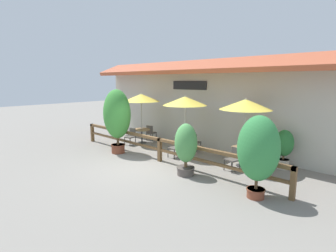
{
  "coord_description": "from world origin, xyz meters",
  "views": [
    {
      "loc": [
        7.28,
        -6.16,
        3.22
      ],
      "look_at": [
        -0.07,
        1.61,
        1.37
      ],
      "focal_mm": 28.0,
      "sensor_mm": 36.0,
      "label": 1
    }
  ],
  "objects_px": {
    "patio_umbrella_near": "(141,98)",
    "potted_plant_entrance_palm": "(258,150)",
    "patio_umbrella_middle": "(185,101)",
    "chair_middle_wallside": "(194,141)",
    "potted_plant_tall_tropical": "(284,146)",
    "dining_table_middle": "(184,141)",
    "dining_table_near": "(142,132)",
    "chair_far_streetside": "(233,158)",
    "chair_middle_streetside": "(175,147)",
    "chair_near_streetside": "(131,136)",
    "chair_near_wallside": "(151,132)",
    "patio_umbrella_far": "(246,105)",
    "potted_plant_broad_leaf": "(117,116)",
    "dining_table_far": "(243,151)",
    "potted_plant_small_flowering": "(186,146)",
    "chair_far_wallside": "(252,151)"
  },
  "relations": [
    {
      "from": "chair_near_streetside",
      "to": "potted_plant_small_flowering",
      "type": "relative_size",
      "value": 0.47
    },
    {
      "from": "dining_table_middle",
      "to": "chair_far_streetside",
      "type": "height_order",
      "value": "chair_far_streetside"
    },
    {
      "from": "chair_near_wallside",
      "to": "potted_plant_broad_leaf",
      "type": "height_order",
      "value": "potted_plant_broad_leaf"
    },
    {
      "from": "dining_table_middle",
      "to": "patio_umbrella_far",
      "type": "xyz_separation_m",
      "value": [
        2.71,
        0.23,
        1.77
      ]
    },
    {
      "from": "dining_table_near",
      "to": "chair_far_wallside",
      "type": "xyz_separation_m",
      "value": [
        5.74,
        0.82,
        -0.12
      ]
    },
    {
      "from": "chair_middle_wallside",
      "to": "dining_table_far",
      "type": "xyz_separation_m",
      "value": [
        2.67,
        -0.43,
        0.12
      ]
    },
    {
      "from": "patio_umbrella_near",
      "to": "chair_near_streetside",
      "type": "bearing_deg",
      "value": -95.23
    },
    {
      "from": "patio_umbrella_far",
      "to": "potted_plant_broad_leaf",
      "type": "bearing_deg",
      "value": -156.81
    },
    {
      "from": "dining_table_far",
      "to": "potted_plant_small_flowering",
      "type": "height_order",
      "value": "potted_plant_small_flowering"
    },
    {
      "from": "chair_near_wallside",
      "to": "dining_table_middle",
      "type": "height_order",
      "value": "chair_near_wallside"
    },
    {
      "from": "dining_table_middle",
      "to": "chair_near_streetside",
      "type": "bearing_deg",
      "value": -169.48
    },
    {
      "from": "patio_umbrella_near",
      "to": "potted_plant_entrance_palm",
      "type": "distance_m",
      "value": 7.66
    },
    {
      "from": "dining_table_middle",
      "to": "patio_umbrella_middle",
      "type": "bearing_deg",
      "value": 84.64
    },
    {
      "from": "chair_near_wallside",
      "to": "chair_far_wallside",
      "type": "bearing_deg",
      "value": 168.05
    },
    {
      "from": "dining_table_near",
      "to": "chair_near_wallside",
      "type": "bearing_deg",
      "value": 92.8
    },
    {
      "from": "dining_table_near",
      "to": "chair_far_streetside",
      "type": "distance_m",
      "value": 5.72
    },
    {
      "from": "patio_umbrella_near",
      "to": "patio_umbrella_far",
      "type": "relative_size",
      "value": 1.0
    },
    {
      "from": "chair_middle_wallside",
      "to": "potted_plant_small_flowering",
      "type": "relative_size",
      "value": 0.47
    },
    {
      "from": "chair_middle_wallside",
      "to": "potted_plant_tall_tropical",
      "type": "distance_m",
      "value": 3.91
    },
    {
      "from": "chair_near_wallside",
      "to": "chair_middle_streetside",
      "type": "height_order",
      "value": "same"
    },
    {
      "from": "potted_plant_broad_leaf",
      "to": "potted_plant_tall_tropical",
      "type": "relative_size",
      "value": 1.95
    },
    {
      "from": "dining_table_far",
      "to": "chair_near_streetside",
      "type": "bearing_deg",
      "value": -172.12
    },
    {
      "from": "dining_table_far",
      "to": "potted_plant_broad_leaf",
      "type": "bearing_deg",
      "value": -156.81
    },
    {
      "from": "patio_umbrella_near",
      "to": "dining_table_far",
      "type": "relative_size",
      "value": 2.92
    },
    {
      "from": "patio_umbrella_middle",
      "to": "chair_middle_streetside",
      "type": "height_order",
      "value": "patio_umbrella_middle"
    },
    {
      "from": "dining_table_far",
      "to": "potted_plant_entrance_palm",
      "type": "xyz_separation_m",
      "value": [
        1.58,
        -2.26,
        0.79
      ]
    },
    {
      "from": "chair_near_streetside",
      "to": "chair_middle_wallside",
      "type": "height_order",
      "value": "same"
    },
    {
      "from": "patio_umbrella_middle",
      "to": "chair_far_streetside",
      "type": "xyz_separation_m",
      "value": [
        2.69,
        -0.46,
        -1.89
      ]
    },
    {
      "from": "chair_middle_wallside",
      "to": "patio_umbrella_near",
      "type": "bearing_deg",
      "value": 4.51
    },
    {
      "from": "patio_umbrella_middle",
      "to": "patio_umbrella_near",
      "type": "bearing_deg",
      "value": 177.96
    },
    {
      "from": "dining_table_near",
      "to": "chair_far_streetside",
      "type": "relative_size",
      "value": 1.05
    },
    {
      "from": "chair_far_wallside",
      "to": "potted_plant_broad_leaf",
      "type": "relative_size",
      "value": 0.29
    },
    {
      "from": "potted_plant_tall_tropical",
      "to": "chair_middle_streetside",
      "type": "bearing_deg",
      "value": -156.64
    },
    {
      "from": "chair_middle_streetside",
      "to": "potted_plant_entrance_palm",
      "type": "height_order",
      "value": "potted_plant_entrance_palm"
    },
    {
      "from": "patio_umbrella_middle",
      "to": "potted_plant_broad_leaf",
      "type": "distance_m",
      "value": 3.06
    },
    {
      "from": "dining_table_far",
      "to": "chair_far_wallside",
      "type": "height_order",
      "value": "chair_far_wallside"
    },
    {
      "from": "patio_umbrella_far",
      "to": "potted_plant_entrance_palm",
      "type": "distance_m",
      "value": 2.93
    },
    {
      "from": "chair_near_streetside",
      "to": "patio_umbrella_middle",
      "type": "bearing_deg",
      "value": 5.16
    },
    {
      "from": "patio_umbrella_middle",
      "to": "chair_middle_wallside",
      "type": "xyz_separation_m",
      "value": [
        0.04,
        0.66,
        -1.89
      ]
    },
    {
      "from": "chair_near_wallside",
      "to": "patio_umbrella_near",
      "type": "bearing_deg",
      "value": 79.47
    },
    {
      "from": "dining_table_near",
      "to": "chair_middle_wallside",
      "type": "xyz_separation_m",
      "value": [
        3.04,
        0.56,
        -0.12
      ]
    },
    {
      "from": "patio_umbrella_middle",
      "to": "chair_middle_wallside",
      "type": "relative_size",
      "value": 3.08
    },
    {
      "from": "patio_umbrella_middle",
      "to": "potted_plant_broad_leaf",
      "type": "xyz_separation_m",
      "value": [
        -2.3,
        -1.91,
        -0.66
      ]
    },
    {
      "from": "patio_umbrella_middle",
      "to": "patio_umbrella_far",
      "type": "height_order",
      "value": "same"
    },
    {
      "from": "dining_table_middle",
      "to": "chair_middle_wallside",
      "type": "xyz_separation_m",
      "value": [
        0.04,
        0.66,
        -0.12
      ]
    },
    {
      "from": "dining_table_middle",
      "to": "chair_middle_wallside",
      "type": "height_order",
      "value": "chair_middle_wallside"
    },
    {
      "from": "potted_plant_broad_leaf",
      "to": "potted_plant_tall_tropical",
      "type": "xyz_separation_m",
      "value": [
        6.22,
        2.92,
        -0.85
      ]
    },
    {
      "from": "chair_near_streetside",
      "to": "potted_plant_tall_tropical",
      "type": "bearing_deg",
      "value": 7.32
    },
    {
      "from": "patio_umbrella_near",
      "to": "chair_middle_streetside",
      "type": "height_order",
      "value": "patio_umbrella_near"
    },
    {
      "from": "patio_umbrella_far",
      "to": "chair_far_wallside",
      "type": "distance_m",
      "value": 2.01
    }
  ]
}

